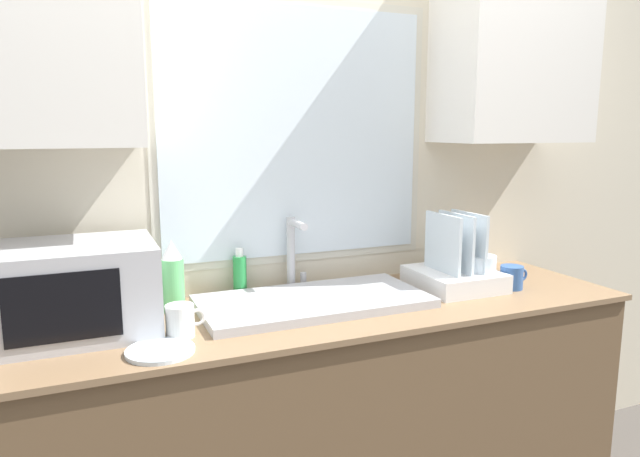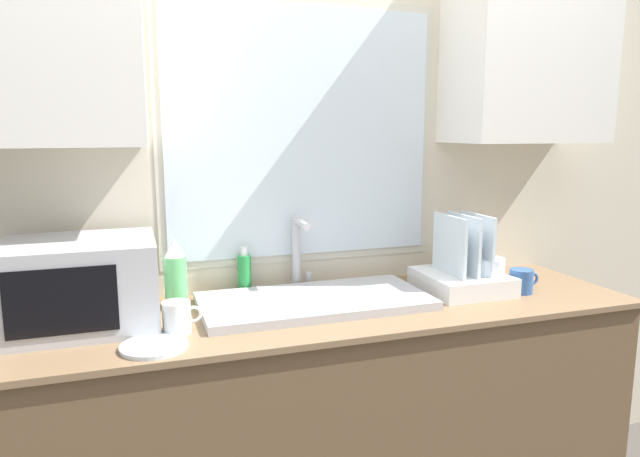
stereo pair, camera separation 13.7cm
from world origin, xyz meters
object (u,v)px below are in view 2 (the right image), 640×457
microwave (80,284)px  spray_bottle (176,275)px  soap_bottle (245,273)px  dish_rack (465,273)px  faucet (298,248)px  mug_near_sink (177,317)px

microwave → spray_bottle: (0.29, 0.10, -0.02)m
spray_bottle → soap_bottle: size_ratio=1.38×
dish_rack → faucet: bearing=159.9°
microwave → spray_bottle: microwave is taller
faucet → mug_near_sink: faucet is taller
dish_rack → spray_bottle: size_ratio=1.30×
spray_bottle → microwave: bearing=-161.4°
dish_rack → microwave: bearing=178.5°
faucet → soap_bottle: 0.22m
dish_rack → mug_near_sink: (-1.06, -0.12, -0.02)m
dish_rack → spray_bottle: bearing=172.7°
microwave → mug_near_sink: size_ratio=3.83×
dish_rack → soap_bottle: (-0.79, 0.23, 0.01)m
soap_bottle → mug_near_sink: soap_bottle is taller
faucet → spray_bottle: faucet is taller
dish_rack → soap_bottle: 0.82m
faucet → spray_bottle: (-0.46, -0.08, -0.04)m
faucet → spray_bottle: size_ratio=1.15×
microwave → mug_near_sink: 0.33m
faucet → spray_bottle: 0.47m
microwave → faucet: bearing=13.4°
microwave → mug_near_sink: bearing=-29.6°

